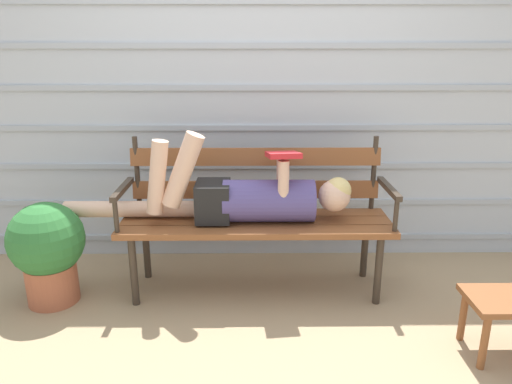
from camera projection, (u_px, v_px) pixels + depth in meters
name	position (u px, v px, depth m)	size (l,w,h in m)	color
ground_plane	(256.00, 293.00, 2.94)	(12.00, 12.00, 0.00)	tan
house_siding	(255.00, 107.00, 3.21)	(5.21, 0.08, 2.13)	#B2BCC6
park_bench	(256.00, 209.00, 2.90)	(1.62, 0.46, 0.93)	brown
reclining_person	(245.00, 196.00, 2.81)	(1.72, 0.27, 0.55)	#514784
potted_plant	(47.00, 248.00, 2.76)	(0.43, 0.43, 0.61)	#AD5B3D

